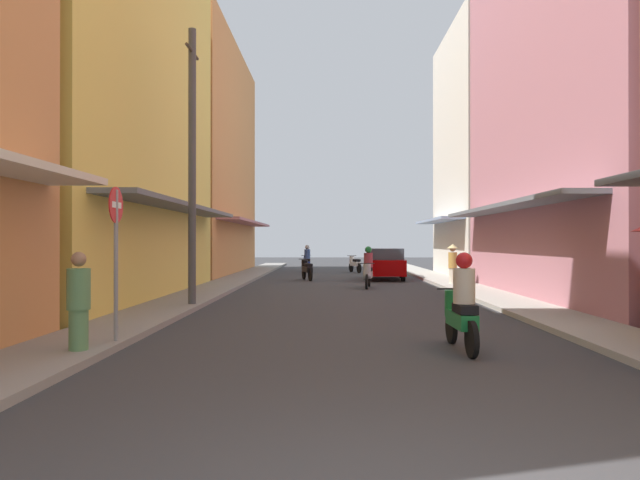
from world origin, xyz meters
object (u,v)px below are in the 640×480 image
object	(u,v)px
utility_pole	(192,166)
street_sign_no_entry	(116,243)
motorbike_black	(307,269)
motorbike_blue	(307,260)
parked_car	(386,264)
pedestrian_foreground	(453,263)
motorbike_silver	(368,269)
pedestrian_crossing	(79,305)
motorbike_green	(461,307)
motorbike_white	(355,264)

from	to	relation	value
utility_pole	street_sign_no_entry	bearing A→B (deg)	-88.99
motorbike_black	motorbike_blue	xyz separation A→B (m)	(-0.27, 7.16, 0.20)
parked_car	pedestrian_foreground	distance (m)	4.86
motorbike_silver	pedestrian_crossing	bearing A→B (deg)	-111.36
motorbike_silver	motorbike_green	distance (m)	12.70
motorbike_white	motorbike_blue	distance (m)	2.80
parked_car	motorbike_blue	bearing A→B (deg)	120.81
pedestrian_crossing	motorbike_green	bearing A→B (deg)	6.62
motorbike_black	pedestrian_crossing	world-z (taller)	pedestrian_crossing
motorbike_blue	pedestrian_foreground	xyz separation A→B (m)	(6.12, -10.95, 0.23)
parked_car	pedestrian_crossing	bearing A→B (deg)	-109.21
motorbike_blue	pedestrian_foreground	bearing A→B (deg)	-60.82
motorbike_white	motorbike_black	distance (m)	7.14
motorbike_blue	parked_car	bearing A→B (deg)	-59.19
motorbike_white	motorbike_green	xyz separation A→B (m)	(0.68, -23.80, 0.20)
motorbike_white	motorbike_silver	bearing A→B (deg)	-89.88
pedestrian_crossing	pedestrian_foreground	xyz separation A→B (m)	(8.56, 13.99, 0.14)
motorbike_blue	pedestrian_crossing	size ratio (longest dim) A/B	1.13
motorbike_silver	pedestrian_crossing	xyz separation A→B (m)	(-5.22, -13.36, 0.09)
motorbike_white	motorbike_blue	world-z (taller)	motorbike_blue
motorbike_blue	utility_pole	size ratio (longest dim) A/B	0.25
pedestrian_crossing	pedestrian_foreground	distance (m)	16.40
motorbike_silver	street_sign_no_entry	size ratio (longest dim) A/B	0.68
motorbike_green	motorbike_blue	size ratio (longest dim) A/B	1.00
motorbike_black	parked_car	xyz separation A→B (m)	(3.67, 0.55, 0.24)
pedestrian_foreground	utility_pole	size ratio (longest dim) A/B	0.23
motorbike_white	utility_pole	size ratio (longest dim) A/B	0.24
motorbike_green	utility_pole	world-z (taller)	utility_pole
motorbike_silver	pedestrian_crossing	world-z (taller)	pedestrian_crossing
motorbike_green	motorbike_blue	world-z (taller)	same
motorbike_green	pedestrian_foreground	world-z (taller)	pedestrian_foreground
motorbike_white	utility_pole	distance (m)	18.96
motorbike_black	motorbike_blue	distance (m)	7.17
motorbike_black	utility_pole	bearing A→B (deg)	-102.79
parked_car	pedestrian_crossing	world-z (taller)	pedestrian_crossing
utility_pole	street_sign_no_entry	distance (m)	6.02
utility_pole	motorbike_silver	bearing A→B (deg)	53.58
motorbike_green	motorbike_black	bearing A→B (deg)	100.46
utility_pole	street_sign_no_entry	world-z (taller)	utility_pole
motorbike_silver	motorbike_white	size ratio (longest dim) A/B	1.04
motorbike_silver	motorbike_black	distance (m)	5.08
motorbike_green	utility_pole	xyz separation A→B (m)	(-5.72, 5.81, 3.05)
motorbike_black	pedestrian_crossing	bearing A→B (deg)	-98.70
motorbike_blue	street_sign_no_entry	world-z (taller)	street_sign_no_entry
utility_pole	motorbike_white	bearing A→B (deg)	74.33
motorbike_silver	pedestrian_foreground	xyz separation A→B (m)	(3.34, 0.63, 0.23)
motorbike_white	pedestrian_crossing	xyz separation A→B (m)	(-5.20, -24.48, 0.29)
motorbike_silver	street_sign_no_entry	xyz separation A→B (m)	(-4.97, -12.53, 1.01)
pedestrian_crossing	pedestrian_foreground	world-z (taller)	pedestrian_foreground
motorbike_silver	motorbike_green	bearing A→B (deg)	-87.06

